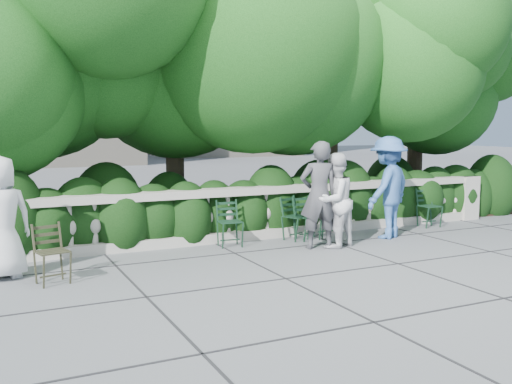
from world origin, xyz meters
name	(u,v)px	position (x,y,z in m)	size (l,w,h in m)	color
ground	(283,260)	(0.00, 0.00, 0.00)	(90.00, 90.00, 0.00)	#57595F
balustrade	(237,215)	(0.00, 1.80, 0.49)	(12.00, 0.44, 1.00)	#9E998E
shrub_hedge	(214,230)	(0.00, 3.00, 0.00)	(15.00, 2.60, 1.70)	black
tree_canopy	(240,38)	(0.69, 3.19, 3.96)	(15.04, 6.52, 6.78)	#3F3023
chair_b	(232,248)	(-0.37, 1.20, 0.00)	(0.44, 0.48, 0.84)	black
chair_c	(330,239)	(1.65, 1.17, 0.00)	(0.44, 0.48, 0.84)	black
chair_d	(312,241)	(1.22, 1.12, 0.00)	(0.44, 0.48, 0.84)	black
chair_e	(302,241)	(1.05, 1.21, 0.00)	(0.44, 0.48, 0.84)	black
chair_f	(433,228)	(4.26, 1.19, 0.00)	(0.44, 0.48, 0.84)	black
chair_weathered	(57,286)	(-3.45, 0.02, 0.00)	(0.44, 0.48, 0.84)	black
person_businessman	(1,218)	(-4.08, 0.74, 0.87)	(0.85, 0.55, 1.74)	white
person_woman_grey	(319,195)	(1.00, 0.53, 0.94)	(0.69, 0.45, 1.89)	#3F3F44
person_casual_man	(335,200)	(1.30, 0.50, 0.84)	(0.81, 0.63, 1.68)	silver
person_older_blue	(388,187)	(2.70, 0.77, 0.98)	(1.26, 0.72, 1.95)	#3660A3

